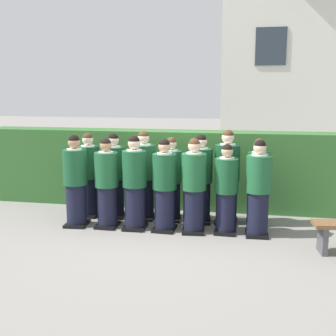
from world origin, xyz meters
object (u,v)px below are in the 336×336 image
at_px(student_rear_row_3, 171,181).
at_px(student_rear_row_4, 201,181).
at_px(student_rear_row_6, 258,184).
at_px(student_front_row_3, 165,187).
at_px(student_rear_row_1, 114,178).
at_px(student_front_row_4, 194,188).
at_px(student_front_row_5, 226,191).
at_px(student_front_row_1, 107,185).
at_px(student_rear_row_5, 227,179).
at_px(student_front_row_6, 258,191).
at_px(student_rear_row_2, 144,177).
at_px(student_front_row_2, 135,185).
at_px(student_front_row_0, 76,183).
at_px(student_rear_row_0, 89,177).

distance_m(student_rear_row_3, student_rear_row_4, 0.56).
bearing_deg(student_rear_row_6, student_rear_row_3, -179.09).
xyz_separation_m(student_front_row_3, student_rear_row_1, (-1.11, 0.61, 0.01)).
bearing_deg(student_front_row_4, student_front_row_5, 6.31).
relative_size(student_front_row_4, student_rear_row_6, 1.03).
height_order(student_front_row_4, student_front_row_5, student_front_row_4).
relative_size(student_front_row_1, student_front_row_3, 1.00).
height_order(student_front_row_1, student_front_row_3, student_front_row_3).
bearing_deg(student_rear_row_5, student_front_row_6, -47.99).
bearing_deg(student_rear_row_2, student_front_row_5, -19.46).
xyz_separation_m(student_front_row_3, student_rear_row_5, (1.03, 0.65, 0.06)).
relative_size(student_front_row_6, student_rear_row_5, 0.94).
height_order(student_front_row_4, student_rear_row_3, student_front_row_4).
bearing_deg(student_front_row_2, student_front_row_1, -179.74).
height_order(student_rear_row_3, student_rear_row_5, student_rear_row_5).
distance_m(student_rear_row_1, student_rear_row_6, 2.69).
distance_m(student_rear_row_2, student_rear_row_5, 1.56).
relative_size(student_front_row_2, student_rear_row_6, 1.05).
bearing_deg(student_rear_row_4, student_rear_row_6, 2.27).
bearing_deg(student_rear_row_3, student_rear_row_4, -1.60).
relative_size(student_rear_row_4, student_rear_row_6, 1.04).
bearing_deg(student_front_row_5, student_front_row_1, -178.16).
xyz_separation_m(student_front_row_2, student_rear_row_6, (2.12, 0.64, -0.04)).
distance_m(student_front_row_0, student_front_row_6, 3.20).
xyz_separation_m(student_rear_row_3, student_rear_row_4, (0.56, -0.02, 0.03)).
bearing_deg(student_front_row_3, student_front_row_2, -179.72).
bearing_deg(student_front_row_1, student_front_row_3, 0.27).
bearing_deg(student_rear_row_2, student_front_row_6, -15.62).
height_order(student_front_row_2, student_rear_row_1, student_front_row_2).
relative_size(student_front_row_3, student_rear_row_4, 0.98).
bearing_deg(student_front_row_2, student_rear_row_6, 16.81).
xyz_separation_m(student_rear_row_0, student_rear_row_4, (2.17, -0.01, 0.01)).
bearing_deg(student_rear_row_4, student_rear_row_0, 179.73).
xyz_separation_m(student_front_row_4, student_front_row_6, (1.08, 0.03, -0.00)).
relative_size(student_front_row_0, student_front_row_3, 1.02).
distance_m(student_rear_row_2, student_rear_row_4, 1.08).
distance_m(student_front_row_6, student_rear_row_6, 0.61).
xyz_separation_m(student_front_row_4, student_front_row_5, (0.55, 0.06, -0.05)).
bearing_deg(student_rear_row_0, student_rear_row_2, 0.69).
bearing_deg(student_front_row_2, student_front_row_6, 0.88).
bearing_deg(student_rear_row_3, student_rear_row_1, -179.75).
relative_size(student_front_row_3, student_rear_row_0, 0.99).
bearing_deg(student_front_row_4, student_rear_row_2, 149.09).
bearing_deg(student_front_row_4, student_rear_row_5, 50.99).
bearing_deg(student_rear_row_0, student_rear_row_1, 0.06).
distance_m(student_front_row_2, student_rear_row_6, 2.22).
bearing_deg(student_rear_row_4, student_rear_row_5, 6.00).
xyz_separation_m(student_front_row_2, student_front_row_3, (0.53, 0.00, -0.02)).
xyz_separation_m(student_rear_row_0, student_rear_row_3, (1.61, 0.01, -0.02)).
distance_m(student_front_row_3, student_rear_row_5, 1.22).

